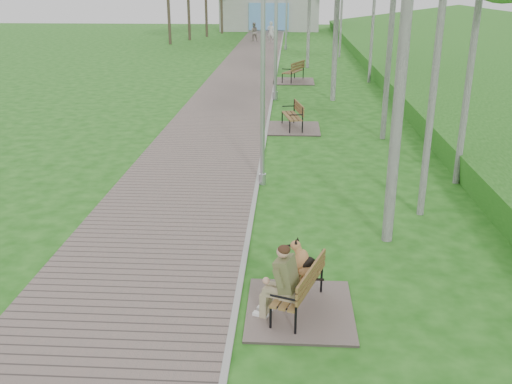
# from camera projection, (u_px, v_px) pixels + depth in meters

# --- Properties ---
(ground) EXTENTS (120.00, 120.00, 0.00)m
(ground) POSITION_uv_depth(u_px,v_px,m) (251.00, 222.00, 11.95)
(ground) COLOR #195711
(ground) RESTS_ON ground
(walkway) EXTENTS (3.50, 67.00, 0.04)m
(walkway) POSITION_uv_depth(u_px,v_px,m) (246.00, 71.00, 32.18)
(walkway) COLOR #72635C
(walkway) RESTS_ON ground
(kerb) EXTENTS (0.10, 67.00, 0.05)m
(kerb) POSITION_uv_depth(u_px,v_px,m) (277.00, 71.00, 32.08)
(kerb) COLOR #999993
(kerb) RESTS_ON ground
(embankment) EXTENTS (14.00, 70.00, 1.60)m
(embankment) POSITION_uv_depth(u_px,v_px,m) (504.00, 78.00, 30.02)
(embankment) COLOR #4A9732
(embankment) RESTS_ON ground
(building_north) EXTENTS (10.00, 5.20, 4.00)m
(building_north) POSITION_uv_depth(u_px,v_px,m) (270.00, 10.00, 59.09)
(building_north) COLOR #9E9E99
(building_north) RESTS_ON ground
(bench_main) EXTENTS (1.62, 1.80, 1.41)m
(bench_main) POSITION_uv_depth(u_px,v_px,m) (295.00, 290.00, 8.55)
(bench_main) COLOR #72635C
(bench_main) RESTS_ON ground
(bench_second) EXTENTS (1.82, 2.02, 1.11)m
(bench_second) POSITION_uv_depth(u_px,v_px,m) (292.00, 123.00, 19.46)
(bench_second) COLOR #72635C
(bench_second) RESTS_ON ground
(bench_third) EXTENTS (2.05, 2.27, 1.26)m
(bench_third) POSITION_uv_depth(u_px,v_px,m) (293.00, 77.00, 28.72)
(bench_third) COLOR #72635C
(bench_third) RESTS_ON ground
(lamp_post_near) EXTENTS (0.18, 0.18, 4.65)m
(lamp_post_near) POSITION_uv_depth(u_px,v_px,m) (263.00, 97.00, 13.44)
(lamp_post_near) COLOR #A2A5AB
(lamp_post_near) RESTS_ON ground
(lamp_post_second) EXTENTS (0.23, 0.23, 5.95)m
(lamp_post_second) POSITION_uv_depth(u_px,v_px,m) (276.00, 33.00, 23.40)
(lamp_post_second) COLOR #A2A5AB
(lamp_post_second) RESTS_ON ground
(lamp_post_third) EXTENTS (0.20, 0.20, 5.30)m
(lamp_post_third) POSITION_uv_depth(u_px,v_px,m) (286.00, 15.00, 41.62)
(lamp_post_third) COLOR #A2A5AB
(lamp_post_third) RESTS_ON ground
(lamp_post_far) EXTENTS (0.19, 0.19, 4.92)m
(lamp_post_far) POSITION_uv_depth(u_px,v_px,m) (287.00, 10.00, 52.73)
(lamp_post_far) COLOR #A2A5AB
(lamp_post_far) RESTS_ON ground
(pedestrian_near) EXTENTS (0.67, 0.48, 1.71)m
(pedestrian_near) POSITION_uv_depth(u_px,v_px,m) (271.00, 32.00, 47.00)
(pedestrian_near) COLOR silver
(pedestrian_near) RESTS_ON ground
(pedestrian_far) EXTENTS (0.82, 0.67, 1.55)m
(pedestrian_far) POSITION_uv_depth(u_px,v_px,m) (254.00, 32.00, 48.10)
(pedestrian_far) COLOR #9D9289
(pedestrian_far) RESTS_ON ground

